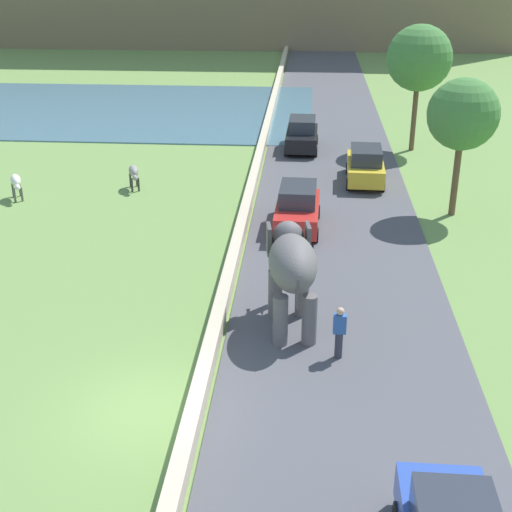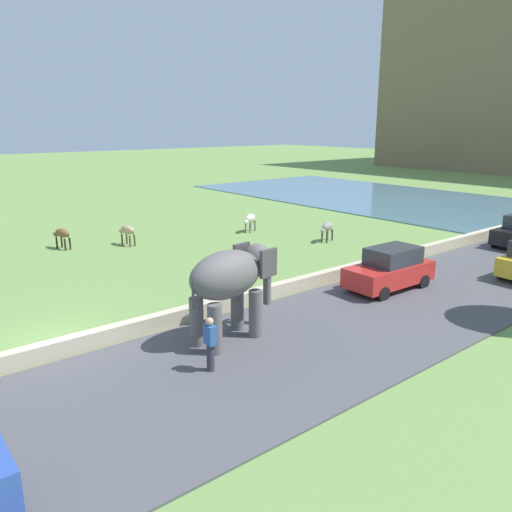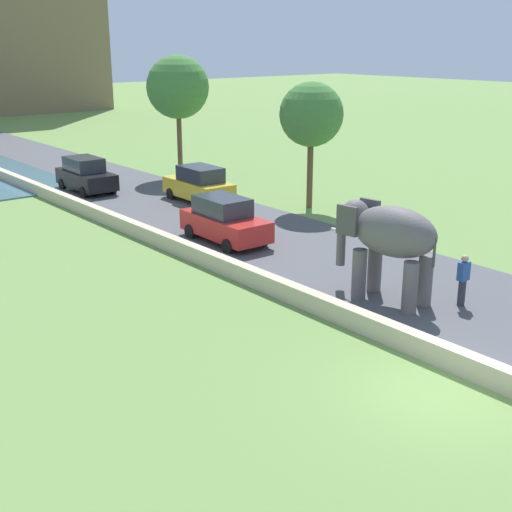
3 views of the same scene
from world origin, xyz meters
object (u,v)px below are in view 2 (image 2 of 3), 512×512
at_px(cow_grey, 327,227).
at_px(cow_tan, 127,231).
at_px(person_beside_elephant, 210,343).
at_px(car_red, 390,269).
at_px(cow_white, 250,219).
at_px(cow_brown, 62,234).
at_px(elephant, 231,279).

height_order(cow_grey, cow_tan, same).
distance_m(person_beside_elephant, cow_grey, 17.07).
relative_size(car_red, cow_white, 2.92).
height_order(cow_tan, cow_brown, same).
height_order(car_red, cow_tan, car_red).
bearing_deg(cow_grey, person_beside_elephant, -57.53).
height_order(car_red, cow_white, car_red).
xyz_separation_m(elephant, cow_white, (-12.76, 10.81, -1.20)).
bearing_deg(cow_brown, cow_white, 74.74).
bearing_deg(person_beside_elephant, cow_white, 138.37).
xyz_separation_m(person_beside_elephant, car_red, (-1.36, 9.88, 0.03)).
height_order(car_red, cow_brown, car_red).
bearing_deg(car_red, cow_white, 168.09).
relative_size(elephant, person_beside_elephant, 2.18).
distance_m(car_red, cow_white, 13.07).
bearing_deg(car_red, person_beside_elephant, -82.15).
bearing_deg(cow_white, cow_brown, -105.26).
height_order(elephant, cow_grey, elephant).
bearing_deg(car_red, cow_grey, 149.92).
relative_size(person_beside_elephant, car_red, 0.40).
bearing_deg(person_beside_elephant, car_red, 97.85).
height_order(cow_white, cow_brown, same).
xyz_separation_m(cow_grey, cow_tan, (-6.46, -9.53, 0.00)).
height_order(elephant, person_beside_elephant, elephant).
xyz_separation_m(cow_grey, cow_brown, (-7.96, -12.69, 0.00)).
height_order(person_beside_elephant, cow_brown, person_beside_elephant).
height_order(person_beside_elephant, cow_grey, person_beside_elephant).
distance_m(elephant, cow_tan, 14.62).
distance_m(elephant, cow_grey, 14.88).
xyz_separation_m(cow_white, cow_grey, (4.99, 1.82, 0.00)).
relative_size(elephant, cow_tan, 2.50).
height_order(person_beside_elephant, cow_white, person_beside_elephant).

